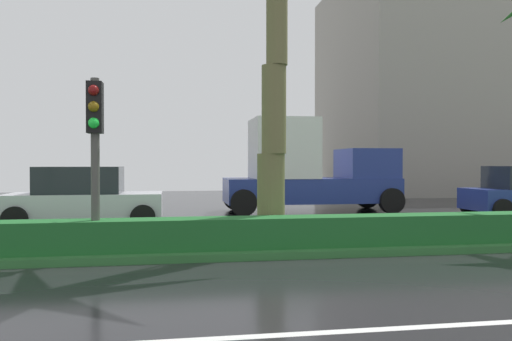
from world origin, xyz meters
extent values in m
cylinder|color=brown|center=(7.97, 7.40, 1.09)|extent=(0.59, 0.59, 1.87)
cylinder|color=brown|center=(8.02, 7.33, 2.96)|extent=(0.52, 0.52, 1.87)
cylinder|color=brown|center=(8.07, 7.26, 4.83)|extent=(0.45, 0.45, 1.87)
cylinder|color=#4C4C47|center=(4.46, 6.59, 1.78)|extent=(0.16, 0.16, 3.26)
cube|color=black|center=(4.46, 6.59, 2.86)|extent=(0.28, 0.32, 0.96)
sphere|color=maroon|center=(4.46, 6.42, 3.16)|extent=(0.20, 0.20, 0.20)
sphere|color=#7F600F|center=(4.46, 6.42, 2.86)|extent=(0.20, 0.20, 0.20)
sphere|color=#1EEA3F|center=(4.46, 6.42, 2.56)|extent=(0.20, 0.20, 0.20)
cube|color=silver|center=(3.42, 11.79, 0.60)|extent=(4.30, 1.76, 0.72)
cube|color=#1E2328|center=(3.27, 11.79, 1.34)|extent=(2.30, 1.58, 0.76)
cylinder|color=black|center=(5.07, 12.69, 0.34)|extent=(0.68, 0.22, 0.68)
cylinder|color=black|center=(5.07, 10.89, 0.34)|extent=(0.68, 0.22, 0.68)
cylinder|color=black|center=(1.77, 12.69, 0.34)|extent=(0.68, 0.22, 0.68)
cylinder|color=black|center=(1.77, 10.89, 0.34)|extent=(0.68, 0.22, 0.68)
cube|color=navy|center=(10.98, 15.04, 0.81)|extent=(6.40, 2.30, 0.90)
cube|color=navy|center=(13.18, 15.04, 1.81)|extent=(1.90, 2.21, 1.10)
cube|color=silver|center=(9.93, 15.04, 2.36)|extent=(2.30, 2.35, 2.20)
cylinder|color=black|center=(13.68, 16.21, 0.46)|extent=(0.92, 0.30, 0.92)
cylinder|color=black|center=(13.68, 13.87, 0.46)|extent=(0.92, 0.30, 0.92)
cylinder|color=black|center=(8.28, 16.21, 0.46)|extent=(0.92, 0.30, 0.92)
cylinder|color=black|center=(8.28, 13.87, 0.46)|extent=(0.92, 0.30, 0.92)
cylinder|color=black|center=(16.27, 13.12, 0.34)|extent=(0.68, 0.22, 0.68)
cylinder|color=black|center=(16.27, 11.32, 0.34)|extent=(0.68, 0.22, 0.68)
cube|color=gray|center=(25.52, 26.81, 6.63)|extent=(18.61, 11.65, 13.26)
camera|label=1|loc=(5.90, -3.15, 1.82)|focal=35.21mm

